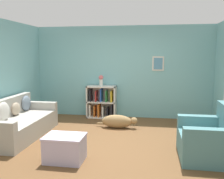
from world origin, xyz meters
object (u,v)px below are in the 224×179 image
object	(u,v)px
vase	(101,80)
dog	(118,121)
couch	(18,123)
recliner_chair	(210,140)
bookshelf	(102,103)
coffee_table	(65,147)

from	to	relation	value
vase	dog	bearing A→B (deg)	-56.72
dog	vase	xyz separation A→B (m)	(-0.62, 0.94, 0.93)
couch	vase	world-z (taller)	vase
couch	recliner_chair	distance (m)	3.94
bookshelf	coffee_table	bearing A→B (deg)	-90.23
vase	recliner_chair	bearing A→B (deg)	-45.51
bookshelf	recliner_chair	xyz separation A→B (m)	(2.43, -2.50, -0.09)
bookshelf	dog	xyz separation A→B (m)	(0.61, -0.96, -0.26)
dog	couch	bearing A→B (deg)	-154.24
bookshelf	coffee_table	distance (m)	3.02
recliner_chair	vase	bearing A→B (deg)	134.49
recliner_chair	dog	distance (m)	2.40
recliner_chair	vase	world-z (taller)	vase
bookshelf	vase	size ratio (longest dim) A/B	3.00
vase	coffee_table	bearing A→B (deg)	-90.07
couch	recliner_chair	xyz separation A→B (m)	(3.91, -0.54, 0.03)
recliner_chair	couch	bearing A→B (deg)	172.12
bookshelf	recliner_chair	size ratio (longest dim) A/B	0.89
bookshelf	recliner_chair	world-z (taller)	recliner_chair
bookshelf	recliner_chair	bearing A→B (deg)	-45.82
recliner_chair	vase	xyz separation A→B (m)	(-2.44, 2.48, 0.75)
recliner_chair	bookshelf	bearing A→B (deg)	134.18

